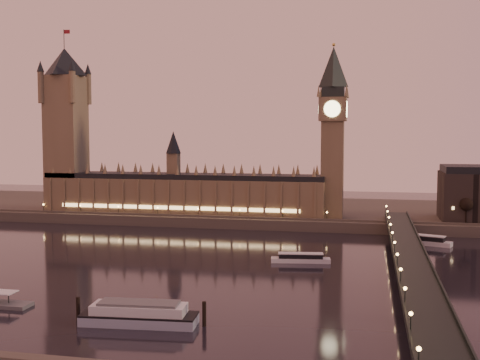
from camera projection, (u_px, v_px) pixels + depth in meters
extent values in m
plane|color=black|center=(187.00, 267.00, 256.93)|extent=(700.00, 700.00, 0.00)
cube|color=#423D35|center=(300.00, 212.00, 411.19)|extent=(560.00, 130.00, 6.00)
cube|color=brown|center=(183.00, 196.00, 381.90)|extent=(180.00, 26.00, 22.00)
cube|color=black|center=(183.00, 176.00, 380.90)|extent=(180.00, 22.00, 3.20)
cube|color=#FFCC7F|center=(176.00, 208.00, 369.22)|extent=(153.00, 0.25, 2.20)
cube|color=brown|center=(66.00, 143.00, 396.09)|extent=(22.00, 22.00, 88.00)
cone|color=black|center=(65.00, 62.00, 391.90)|extent=(31.68, 31.68, 18.00)
cylinder|color=black|center=(64.00, 39.00, 390.72)|extent=(0.44, 0.44, 12.00)
cube|color=maroon|center=(67.00, 32.00, 389.90)|extent=(4.00, 0.15, 2.50)
cube|color=brown|center=(332.00, 170.00, 360.75)|extent=(13.00, 13.00, 58.00)
cube|color=brown|center=(333.00, 109.00, 357.91)|extent=(16.00, 16.00, 14.00)
cylinder|color=#FFEAA5|center=(332.00, 109.00, 349.93)|extent=(9.60, 0.35, 9.60)
cylinder|color=#FFEAA5|center=(319.00, 109.00, 359.62)|extent=(0.35, 9.60, 9.60)
cube|color=black|center=(333.00, 92.00, 357.12)|extent=(13.00, 13.00, 6.00)
cone|color=black|center=(334.00, 67.00, 355.93)|extent=(17.68, 17.68, 24.00)
sphere|color=gold|center=(334.00, 45.00, 354.91)|extent=(2.00, 2.00, 2.00)
cube|color=black|center=(410.00, 257.00, 236.98)|extent=(13.00, 260.00, 2.00)
cube|color=black|center=(394.00, 253.00, 238.19)|extent=(0.60, 260.00, 1.00)
cube|color=black|center=(427.00, 254.00, 235.54)|extent=(0.60, 260.00, 1.00)
cylinder|color=black|center=(464.00, 216.00, 335.40)|extent=(0.70, 0.70, 9.84)
sphere|color=black|center=(465.00, 206.00, 334.99)|extent=(6.56, 6.56, 6.56)
cube|color=silver|center=(301.00, 260.00, 265.24)|extent=(26.54, 9.20, 1.91)
cube|color=black|center=(301.00, 256.00, 265.09)|extent=(19.71, 7.25, 1.91)
cube|color=silver|center=(301.00, 253.00, 265.00)|extent=(20.25, 7.55, 0.35)
cube|color=silver|center=(424.00, 242.00, 307.14)|extent=(28.14, 15.51, 2.32)
cube|color=black|center=(424.00, 238.00, 306.96)|extent=(21.00, 11.99, 2.32)
cube|color=silver|center=(424.00, 235.00, 306.85)|extent=(21.61, 12.43, 0.42)
cube|color=#93A0BB|center=(139.00, 320.00, 179.32)|extent=(35.36, 12.66, 2.82)
cube|color=black|center=(139.00, 314.00, 179.19)|extent=(35.36, 12.66, 0.54)
cube|color=silver|center=(139.00, 309.00, 179.05)|extent=(28.80, 11.03, 2.82)
cube|color=#595B5E|center=(139.00, 303.00, 178.91)|extent=(24.39, 9.58, 0.76)
cylinder|color=black|center=(78.00, 309.00, 182.58)|extent=(1.19, 1.19, 7.37)
cylinder|color=black|center=(204.00, 314.00, 177.65)|extent=(1.19, 1.19, 7.37)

